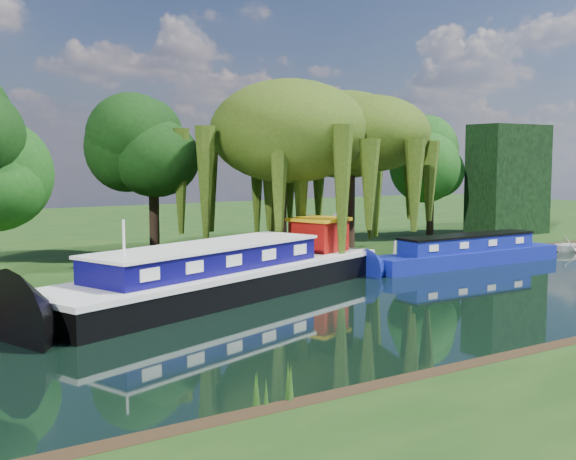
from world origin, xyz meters
TOP-DOWN VIEW (x-y plane):
  - ground at (0.00, 0.00)m, footprint 120.00×120.00m
  - far_bank at (0.00, 34.00)m, footprint 120.00×52.00m
  - dutch_barge at (-8.81, 6.10)m, footprint 18.83×9.97m
  - narrowboat at (6.91, 6.66)m, footprint 12.93×2.33m
  - white_cruiser at (16.69, 7.24)m, footprint 2.48×2.21m
  - willow_left at (-1.84, 12.60)m, footprint 7.90×7.90m
  - willow_right at (1.92, 11.17)m, footprint 7.06×7.06m
  - tree_far_mid at (-7.33, 17.63)m, footprint 5.15×5.15m
  - tree_far_right at (13.12, 15.99)m, footprint 4.49×4.49m
  - conifer_hedge at (19.00, 14.00)m, footprint 6.00×3.00m
  - lamppost at (0.50, 10.50)m, footprint 0.36×0.36m
  - mooring_posts at (-0.50, 8.40)m, footprint 19.16×0.16m

SIDE VIEW (x-z plane):
  - ground at x=0.00m, z-range 0.00..0.00m
  - white_cruiser at x=16.69m, z-range -0.59..0.59m
  - far_bank at x=0.00m, z-range 0.00..0.45m
  - narrowboat at x=6.91m, z-range -0.27..1.61m
  - mooring_posts at x=-0.50m, z-range 0.45..1.45m
  - dutch_barge at x=-8.81m, z-range -0.98..2.92m
  - lamppost at x=0.50m, z-range 1.14..3.70m
  - conifer_hedge at x=19.00m, z-range 0.45..8.45m
  - tree_far_right at x=13.12m, z-range 1.84..9.18m
  - tree_far_mid at x=-7.33m, z-range 2.05..10.47m
  - willow_right at x=1.92m, z-range 2.43..11.03m
  - willow_left at x=-1.84m, z-range 2.59..12.06m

